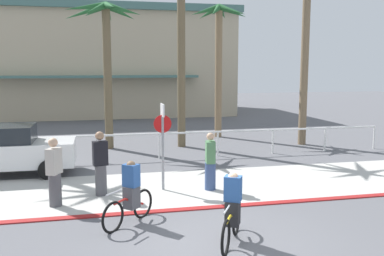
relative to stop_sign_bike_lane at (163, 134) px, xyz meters
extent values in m
plane|color=#5B5B60|center=(0.52, 5.94, -1.68)|extent=(80.00, 80.00, 0.00)
cube|color=beige|center=(0.52, 0.14, -1.67)|extent=(44.00, 4.00, 0.02)
cube|color=maroon|center=(0.52, -1.86, -1.66)|extent=(44.00, 0.24, 0.03)
cube|color=#BCAD8E|center=(-2.48, 23.30, 2.09)|extent=(21.58, 10.72, 7.54)
cube|color=#47706B|center=(-2.48, 23.30, 6.11)|extent=(22.18, 11.32, 0.50)
cube|color=#47706B|center=(-2.48, 17.44, 1.32)|extent=(15.11, 1.20, 0.16)
cylinder|color=white|center=(0.52, 4.44, -0.68)|extent=(19.35, 0.08, 0.08)
cylinder|color=white|center=(-4.31, 4.44, -1.18)|extent=(0.08, 0.08, 1.00)
cylinder|color=white|center=(-1.90, 4.44, -1.18)|extent=(0.08, 0.08, 1.00)
cylinder|color=white|center=(0.52, 4.44, -1.18)|extent=(0.08, 0.08, 1.00)
cylinder|color=white|center=(2.94, 4.44, -1.18)|extent=(0.08, 0.08, 1.00)
cylinder|color=white|center=(5.36, 4.44, -1.18)|extent=(0.08, 0.08, 1.00)
cylinder|color=white|center=(7.78, 4.44, -1.18)|extent=(0.08, 0.08, 1.00)
cylinder|color=white|center=(10.20, 4.44, -1.18)|extent=(0.08, 0.08, 1.00)
cylinder|color=gray|center=(0.00, 0.00, -0.58)|extent=(0.08, 0.08, 2.20)
cube|color=white|center=(0.00, 0.00, 0.70)|extent=(0.04, 0.56, 0.36)
cylinder|color=red|center=(0.00, 0.00, 0.30)|extent=(0.52, 0.03, 0.52)
cylinder|color=brown|center=(-1.35, 7.08, 1.45)|extent=(0.36, 0.36, 6.25)
cone|color=#235B2D|center=(-0.61, 7.08, 4.39)|extent=(1.57, 0.32, 0.68)
cone|color=#235B2D|center=(-0.69, 7.64, 4.35)|extent=(1.60, 1.41, 0.76)
cone|color=#235B2D|center=(-1.22, 7.82, 4.33)|extent=(0.59, 1.62, 0.78)
cone|color=#235B2D|center=(-1.81, 7.88, 4.43)|extent=(1.22, 1.80, 0.61)
cone|color=#235B2D|center=(-2.23, 7.40, 4.30)|extent=(1.95, 0.97, 0.85)
cone|color=#235B2D|center=(-2.20, 6.78, 4.42)|extent=(1.84, 0.93, 0.62)
cone|color=#235B2D|center=(-1.74, 6.41, 4.33)|extent=(1.11, 1.60, 0.79)
cone|color=#235B2D|center=(-1.22, 6.32, 4.44)|extent=(0.60, 1.65, 0.58)
cone|color=#235B2D|center=(-0.89, 6.70, 4.43)|extent=(1.19, 1.07, 0.59)
cylinder|color=brown|center=(1.90, 6.84, 2.56)|extent=(0.36, 0.36, 8.47)
cylinder|color=#846B4C|center=(4.31, 9.17, 1.64)|extent=(0.36, 0.36, 6.63)
cone|color=#235B2D|center=(5.03, 9.17, 4.72)|extent=(1.54, 0.32, 0.77)
cone|color=#235B2D|center=(4.63, 9.73, 4.74)|extent=(0.98, 1.37, 0.72)
cone|color=#235B2D|center=(3.94, 9.80, 4.72)|extent=(1.05, 1.51, 0.76)
cone|color=#235B2D|center=(3.59, 9.17, 4.74)|extent=(1.53, 0.32, 0.73)
cone|color=#235B2D|center=(3.97, 8.58, 4.68)|extent=(1.01, 1.43, 0.83)
cone|color=#235B2D|center=(4.75, 8.41, 4.69)|extent=(1.20, 1.75, 0.83)
cylinder|color=#756047|center=(7.56, 6.15, 2.63)|extent=(0.36, 0.36, 8.62)
cube|color=white|center=(-4.83, 2.89, -0.95)|extent=(4.40, 1.80, 0.80)
cylinder|color=black|center=(-3.42, 3.79, -1.35)|extent=(0.66, 0.22, 0.66)
cylinder|color=black|center=(-3.42, 1.99, -1.35)|extent=(0.66, 0.22, 0.66)
torus|color=black|center=(0.52, -4.59, -1.35)|extent=(0.40, 0.66, 0.72)
torus|color=black|center=(1.06, -3.63, -1.35)|extent=(0.40, 0.66, 0.72)
cylinder|color=gold|center=(0.89, -3.92, -1.20)|extent=(0.38, 0.63, 0.35)
cylinder|color=gold|center=(0.64, -4.38, -1.06)|extent=(0.23, 0.36, 0.07)
cylinder|color=gold|center=(0.85, -4.00, -1.13)|extent=(0.05, 0.05, 0.44)
cylinder|color=silver|center=(0.55, -4.55, -0.80)|extent=(0.27, 0.45, 0.04)
cube|color=#232326|center=(0.85, -4.00, -1.07)|extent=(0.40, 0.42, 0.52)
cube|color=#2D5699|center=(0.85, -4.00, -0.55)|extent=(0.42, 0.39, 0.52)
sphere|color=#D6A884|center=(0.85, -4.00, -0.32)|extent=(0.22, 0.22, 0.22)
torus|color=black|center=(-1.57, -2.95, -1.35)|extent=(0.53, 0.57, 0.72)
torus|color=black|center=(-0.82, -2.14, -1.35)|extent=(0.53, 0.57, 0.72)
cylinder|color=red|center=(-1.05, -2.39, -1.20)|extent=(0.50, 0.54, 0.35)
cylinder|color=red|center=(-1.40, -2.78, -1.06)|extent=(0.30, 0.32, 0.07)
cylinder|color=red|center=(-1.11, -2.46, -1.13)|extent=(0.05, 0.05, 0.44)
cylinder|color=silver|center=(-1.53, -2.92, -0.80)|extent=(0.36, 0.39, 0.04)
cube|color=#4C4C51|center=(-1.11, -2.46, -1.07)|extent=(0.42, 0.43, 0.52)
cube|color=#2D5699|center=(-1.11, -2.46, -0.55)|extent=(0.43, 0.42, 0.52)
sphere|color=brown|center=(-1.11, -2.46, -0.32)|extent=(0.22, 0.22, 0.22)
cylinder|color=#384C7A|center=(1.36, -0.29, -1.26)|extent=(0.36, 0.36, 0.83)
cube|color=#4C7F51|center=(1.36, -0.29, -0.53)|extent=(0.31, 0.43, 0.64)
sphere|color=#D6A884|center=(1.36, -0.29, -0.07)|extent=(0.23, 0.23, 0.23)
cylinder|color=#4C4C51|center=(-2.96, -0.88, -1.24)|extent=(0.43, 0.43, 0.87)
cube|color=#B7B2A8|center=(-2.96, -0.88, -0.47)|extent=(0.41, 0.47, 0.67)
sphere|color=#D6A884|center=(-2.96, -0.88, 0.02)|extent=(0.24, 0.24, 0.24)
cylinder|color=#4C4C51|center=(-1.79, -0.16, -1.23)|extent=(0.37, 0.37, 0.88)
cube|color=black|center=(-1.79, -0.16, -0.45)|extent=(0.44, 0.33, 0.68)
sphere|color=#9E7556|center=(-1.79, -0.16, 0.04)|extent=(0.24, 0.24, 0.24)
camera|label=1|loc=(-1.81, -12.10, 1.91)|focal=39.86mm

